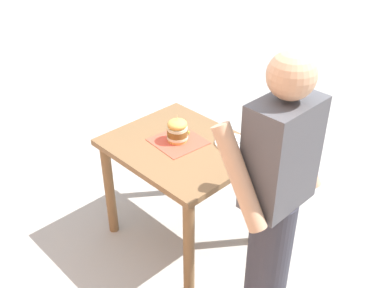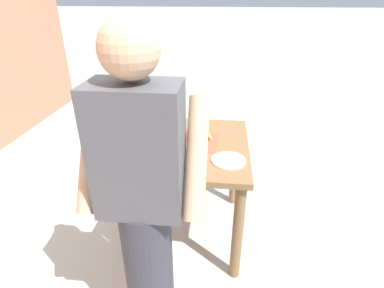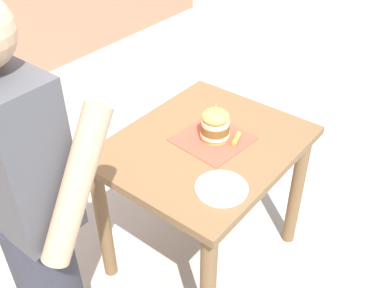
{
  "view_description": "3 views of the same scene",
  "coord_description": "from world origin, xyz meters",
  "px_view_note": "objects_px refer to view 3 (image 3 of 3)",
  "views": [
    {
      "loc": [
        1.67,
        1.81,
        2.34
      ],
      "look_at": [
        0.0,
        0.1,
        0.84
      ],
      "focal_mm": 42.0,
      "sensor_mm": 36.0,
      "label": 1
    },
    {
      "loc": [
        -0.19,
        1.87,
        1.75
      ],
      "look_at": [
        0.0,
        0.1,
        0.84
      ],
      "focal_mm": 28.0,
      "sensor_mm": 36.0,
      "label": 2
    },
    {
      "loc": [
        -0.99,
        1.37,
        2.04
      ],
      "look_at": [
        0.0,
        0.1,
        0.84
      ],
      "focal_mm": 42.0,
      "sensor_mm": 36.0,
      "label": 3
    }
  ],
  "objects_px": {
    "pickle_spear": "(236,139)",
    "diner_across_table": "(32,219)",
    "side_plate_with_forks": "(221,188)",
    "sandwich": "(215,125)",
    "patio_table": "(205,168)"
  },
  "relations": [
    {
      "from": "pickle_spear",
      "to": "side_plate_with_forks",
      "type": "distance_m",
      "value": 0.34
    },
    {
      "from": "patio_table",
      "to": "side_plate_with_forks",
      "type": "relative_size",
      "value": 4.23
    },
    {
      "from": "patio_table",
      "to": "sandwich",
      "type": "xyz_separation_m",
      "value": [
        -0.02,
        -0.05,
        0.23
      ]
    },
    {
      "from": "side_plate_with_forks",
      "to": "diner_across_table",
      "type": "relative_size",
      "value": 0.13
    },
    {
      "from": "sandwich",
      "to": "pickle_spear",
      "type": "bearing_deg",
      "value": -155.18
    },
    {
      "from": "sandwich",
      "to": "side_plate_with_forks",
      "type": "xyz_separation_m",
      "value": [
        -0.23,
        0.27,
        -0.07
      ]
    },
    {
      "from": "sandwich",
      "to": "pickle_spear",
      "type": "distance_m",
      "value": 0.12
    },
    {
      "from": "patio_table",
      "to": "sandwich",
      "type": "height_order",
      "value": "sandwich"
    },
    {
      "from": "pickle_spear",
      "to": "diner_across_table",
      "type": "bearing_deg",
      "value": 75.22
    },
    {
      "from": "patio_table",
      "to": "sandwich",
      "type": "bearing_deg",
      "value": -107.44
    },
    {
      "from": "side_plate_with_forks",
      "to": "patio_table",
      "type": "bearing_deg",
      "value": -41.6
    },
    {
      "from": "patio_table",
      "to": "pickle_spear",
      "type": "relative_size",
      "value": 10.18
    },
    {
      "from": "diner_across_table",
      "to": "side_plate_with_forks",
      "type": "bearing_deg",
      "value": -121.66
    },
    {
      "from": "sandwich",
      "to": "diner_across_table",
      "type": "relative_size",
      "value": 0.11
    },
    {
      "from": "sandwich",
      "to": "pickle_spear",
      "type": "xyz_separation_m",
      "value": [
        -0.09,
        -0.04,
        -0.06
      ]
    }
  ]
}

